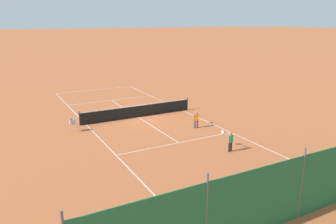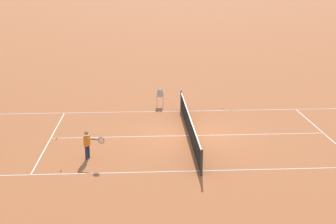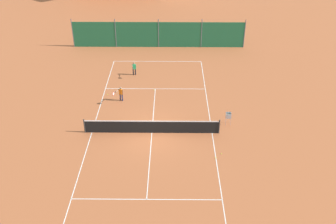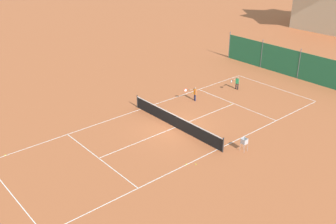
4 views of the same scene
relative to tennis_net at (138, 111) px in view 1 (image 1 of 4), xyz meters
The scene contains 12 objects.
ground_plane 0.50m from the tennis_net, ahead, with size 600.00×600.00×0.00m, color #B25B33.
court_line_markings 0.50m from the tennis_net, ahead, with size 8.25×23.85×0.01m.
tennis_net is the anchor object (origin of this frame).
windscreen_fence_far 15.52m from the tennis_net, 90.00° to the left, with size 17.28×0.08×2.90m.
player_near_baseline 9.16m from the tennis_net, 102.16° to the left, with size 0.40×1.03×1.19m.
player_far_service 5.11m from the tennis_net, 120.57° to the left, with size 0.73×0.88×1.18m.
tennis_ball_mid_court 11.48m from the tennis_net, 111.07° to the right, with size 0.07×0.07×0.07m, color #CCE033.
tennis_ball_near_corner 6.54m from the tennis_net, 125.41° to the left, with size 0.07×0.07×0.07m, color #CCE033.
tennis_ball_alley_right 5.07m from the tennis_net, 27.42° to the right, with size 0.07×0.07×0.07m, color #CCE033.
tennis_ball_alley_left 6.13m from the tennis_net, 90.82° to the left, with size 0.07×0.07×0.07m, color #CCE033.
tennis_ball_far_corner 4.95m from the tennis_net, 34.06° to the right, with size 0.07×0.07×0.07m, color #CCE033.
ball_hopper 5.42m from the tennis_net, 12.16° to the left, with size 0.36×0.36×0.89m.
Camera 1 is at (9.63, 22.86, 7.34)m, focal length 35.00 mm.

